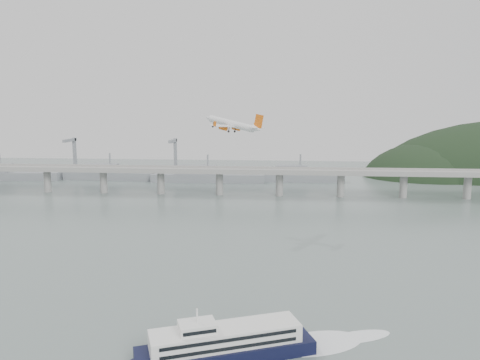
# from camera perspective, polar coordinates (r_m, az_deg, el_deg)

# --- Properties ---
(ground) EXTENTS (900.00, 900.00, 0.00)m
(ground) POSITION_cam_1_polar(r_m,az_deg,el_deg) (198.07, -1.43, -12.90)
(ground) COLOR slate
(ground) RESTS_ON ground
(bridge) EXTENTS (800.00, 22.00, 23.90)m
(bridge) POSITION_cam_1_polar(r_m,az_deg,el_deg) (387.26, 1.71, 0.70)
(bridge) COLOR gray
(bridge) RESTS_ON ground
(distant_fleet) EXTENTS (453.00, 60.90, 40.00)m
(distant_fleet) POSITION_cam_1_polar(r_m,az_deg,el_deg) (485.79, -16.30, 0.69)
(distant_fleet) COLOR slate
(distant_fleet) RESTS_ON ground
(ferry) EXTENTS (83.40, 39.61, 16.49)m
(ferry) POSITION_cam_1_polar(r_m,az_deg,el_deg) (146.59, -1.75, -19.29)
(ferry) COLOR black
(ferry) RESTS_ON ground
(airliner) EXTENTS (38.81, 36.52, 11.43)m
(airliner) POSITION_cam_1_polar(r_m,az_deg,el_deg) (277.73, -0.89, 6.80)
(airliner) COLOR white
(airliner) RESTS_ON ground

